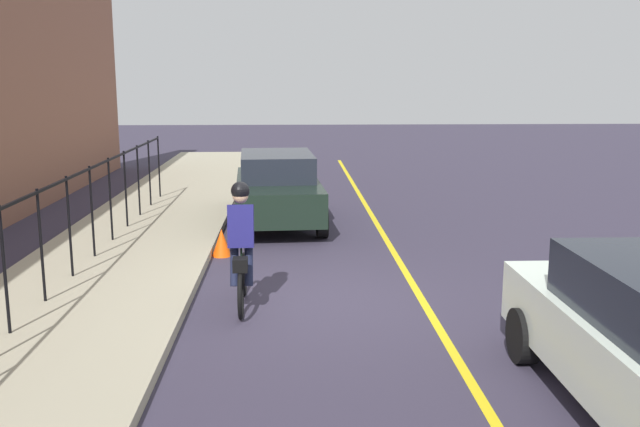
% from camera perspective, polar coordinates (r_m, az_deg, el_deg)
% --- Properties ---
extents(ground_plane, '(80.00, 80.00, 0.00)m').
position_cam_1_polar(ground_plane, '(10.36, -0.47, -7.20)').
color(ground_plane, '#352F41').
extents(lane_line_centre, '(36.00, 0.12, 0.01)m').
position_cam_1_polar(lane_line_centre, '(10.53, 8.33, -6.99)').
color(lane_line_centre, yellow).
rests_on(lane_line_centre, ground).
extents(sidewalk, '(40.00, 3.20, 0.15)m').
position_cam_1_polar(sidewalk, '(10.78, -18.98, -6.66)').
color(sidewalk, '#A69F85').
rests_on(sidewalk, ground).
extents(iron_fence, '(15.20, 0.04, 1.60)m').
position_cam_1_polar(iron_fence, '(11.55, -19.86, 0.52)').
color(iron_fence, black).
rests_on(iron_fence, sidewalk).
extents(cyclist_lead, '(1.71, 0.37, 1.83)m').
position_cam_1_polar(cyclist_lead, '(9.89, -6.43, -2.67)').
color(cyclist_lead, black).
rests_on(cyclist_lead, ground).
extents(parked_sedan_rear, '(4.50, 2.13, 1.58)m').
position_cam_1_polar(parked_sedan_rear, '(15.72, -3.50, 2.15)').
color(parked_sedan_rear, black).
rests_on(parked_sedan_rear, ground).
extents(traffic_cone_near, '(0.36, 0.36, 0.51)m').
position_cam_1_polar(traffic_cone_near, '(13.01, -8.03, -2.36)').
color(traffic_cone_near, '#FE510A').
rests_on(traffic_cone_near, ground).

